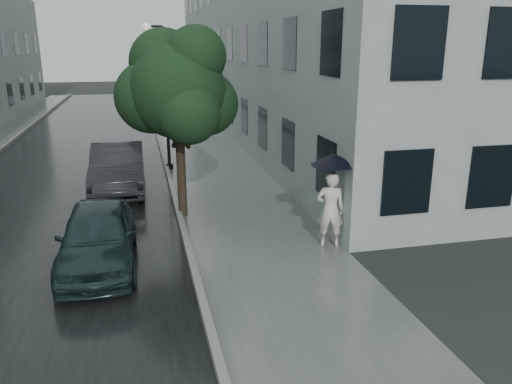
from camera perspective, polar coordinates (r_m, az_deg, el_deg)
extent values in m
plane|color=black|center=(9.78, 3.15, -11.44)|extent=(120.00, 120.00, 0.00)
cube|color=slate|center=(20.96, -5.45, 3.83)|extent=(3.50, 60.00, 0.01)
cube|color=slate|center=(20.78, -10.45, 3.72)|extent=(0.15, 60.00, 0.15)
cube|color=black|center=(20.94, -20.04, 2.88)|extent=(6.85, 60.00, 0.00)
cube|color=#96A49F|center=(28.90, 2.90, 16.34)|extent=(7.00, 36.00, 9.00)
cube|color=black|center=(28.13, -4.21, 16.31)|extent=(0.08, 32.40, 7.20)
cube|color=black|center=(39.07, -25.66, 14.11)|extent=(0.08, 16.20, 6.40)
imported|color=beige|center=(11.69, 8.48, -2.00)|extent=(0.75, 0.60, 1.79)
cylinder|color=black|center=(11.51, 8.71, 0.73)|extent=(0.02, 0.02, 0.95)
cone|color=black|center=(11.36, 8.84, 3.73)|extent=(1.23, 1.23, 0.28)
cylinder|color=black|center=(11.33, 8.87, 4.52)|extent=(0.02, 0.02, 0.08)
cylinder|color=black|center=(11.66, 8.60, -1.67)|extent=(0.03, 0.03, 0.06)
cylinder|color=#332619|center=(13.75, -8.53, 2.23)|extent=(0.25, 0.25, 2.46)
sphere|color=#1A391D|center=(13.38, -8.93, 11.38)|extent=(2.51, 2.51, 2.51)
sphere|color=#1A391D|center=(13.79, -5.69, 10.02)|extent=(1.73, 1.73, 1.73)
sphere|color=#1A391D|center=(13.75, -11.90, 10.58)|extent=(1.93, 1.93, 1.93)
sphere|color=#1A391D|center=(12.78, -7.73, 8.99)|extent=(1.63, 1.63, 1.63)
sphere|color=#1A391D|center=(13.90, -10.49, 14.30)|extent=(1.83, 1.83, 1.83)
sphere|color=#1A391D|center=(13.20, -6.90, 15.16)|extent=(1.56, 1.56, 1.56)
cylinder|color=black|center=(18.99, -10.22, 10.27)|extent=(0.12, 0.12, 5.20)
cylinder|color=black|center=(19.41, -9.85, 2.93)|extent=(0.28, 0.28, 0.20)
cylinder|color=black|center=(18.93, -11.43, 18.08)|extent=(0.51, 0.17, 0.08)
sphere|color=silver|center=(18.97, -12.36, 17.87)|extent=(0.32, 0.32, 0.32)
imported|color=#1A2D2D|center=(11.16, -17.64, -4.81)|extent=(1.57, 3.88, 1.32)
imported|color=black|center=(16.80, -15.49, 2.77)|extent=(1.65, 4.60, 1.51)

